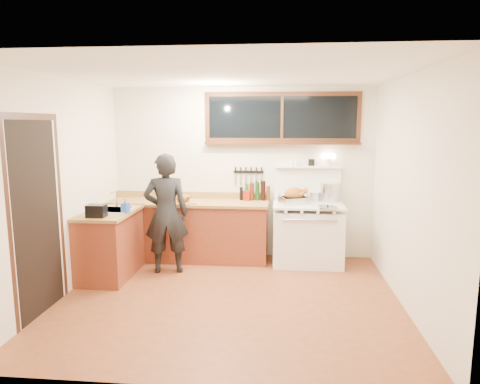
# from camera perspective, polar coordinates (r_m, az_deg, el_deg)

# --- Properties ---
(ground_plane) EXTENTS (4.00, 3.50, 0.02)m
(ground_plane) POSITION_cam_1_polar(r_m,az_deg,el_deg) (5.25, -1.45, -14.10)
(ground_plane) COLOR brown
(room_shell) EXTENTS (4.10, 3.60, 2.65)m
(room_shell) POSITION_cam_1_polar(r_m,az_deg,el_deg) (4.84, -1.53, 4.25)
(room_shell) COLOR silver
(room_shell) RESTS_ON ground
(counter_back) EXTENTS (2.44, 0.64, 1.00)m
(counter_back) POSITION_cam_1_polar(r_m,az_deg,el_deg) (6.59, -6.92, -5.03)
(counter_back) COLOR maroon
(counter_back) RESTS_ON ground
(counter_left) EXTENTS (0.64, 1.09, 0.90)m
(counter_left) POSITION_cam_1_polar(r_m,az_deg,el_deg) (6.09, -16.94, -6.59)
(counter_left) COLOR maroon
(counter_left) RESTS_ON ground
(sink_unit) EXTENTS (0.50, 0.45, 0.37)m
(sink_unit) POSITION_cam_1_polar(r_m,az_deg,el_deg) (6.06, -16.67, -2.81)
(sink_unit) COLOR white
(sink_unit) RESTS_ON counter_left
(vintage_stove) EXTENTS (1.02, 0.74, 1.61)m
(vintage_stove) POSITION_cam_1_polar(r_m,az_deg,el_deg) (6.42, 9.00, -5.34)
(vintage_stove) COLOR white
(vintage_stove) RESTS_ON ground
(back_window) EXTENTS (2.32, 0.13, 0.77)m
(back_window) POSITION_cam_1_polar(r_m,az_deg,el_deg) (6.51, 5.61, 9.13)
(back_window) COLOR black
(back_window) RESTS_ON room_shell
(left_doorway) EXTENTS (0.02, 1.04, 2.17)m
(left_doorway) POSITION_cam_1_polar(r_m,az_deg,el_deg) (5.05, -25.37, -2.90)
(left_doorway) COLOR black
(left_doorway) RESTS_ON ground
(knife_strip) EXTENTS (0.46, 0.03, 0.28)m
(knife_strip) POSITION_cam_1_polar(r_m,az_deg,el_deg) (6.58, 1.15, 2.59)
(knife_strip) COLOR black
(knife_strip) RESTS_ON room_shell
(man) EXTENTS (0.67, 0.51, 1.67)m
(man) POSITION_cam_1_polar(r_m,az_deg,el_deg) (5.98, -9.81, -2.85)
(man) COLOR black
(man) RESTS_ON ground
(soap_bottle) EXTENTS (0.10, 0.10, 0.19)m
(soap_bottle) POSITION_cam_1_polar(r_m,az_deg,el_deg) (5.79, -15.04, -1.79)
(soap_bottle) COLOR blue
(soap_bottle) RESTS_ON counter_left
(toaster) EXTENTS (0.23, 0.16, 0.16)m
(toaster) POSITION_cam_1_polar(r_m,az_deg,el_deg) (5.64, -18.59, -2.41)
(toaster) COLOR black
(toaster) RESTS_ON counter_left
(cutting_board) EXTENTS (0.44, 0.38, 0.14)m
(cutting_board) POSITION_cam_1_polar(r_m,az_deg,el_deg) (6.32, -7.57, -1.04)
(cutting_board) COLOR olive
(cutting_board) RESTS_ON counter_back
(roast_turkey) EXTENTS (0.47, 0.42, 0.24)m
(roast_turkey) POSITION_cam_1_polar(r_m,az_deg,el_deg) (6.29, 7.29, -0.65)
(roast_turkey) COLOR silver
(roast_turkey) RESTS_ON vintage_stove
(stockpot) EXTENTS (0.35, 0.35, 0.28)m
(stockpot) POSITION_cam_1_polar(r_m,az_deg,el_deg) (6.56, 11.87, -0.01)
(stockpot) COLOR silver
(stockpot) RESTS_ON vintage_stove
(saucepan) EXTENTS (0.22, 0.31, 0.13)m
(saucepan) POSITION_cam_1_polar(r_m,az_deg,el_deg) (6.57, 9.89, -0.58)
(saucepan) COLOR silver
(saucepan) RESTS_ON vintage_stove
(pot_lid) EXTENTS (0.31, 0.31, 0.04)m
(pot_lid) POSITION_cam_1_polar(r_m,az_deg,el_deg) (6.05, 11.60, -2.00)
(pot_lid) COLOR silver
(pot_lid) RESTS_ON vintage_stove
(coffee_tin) EXTENTS (0.12, 0.10, 0.15)m
(coffee_tin) POSITION_cam_1_polar(r_m,az_deg,el_deg) (6.50, 0.91, -0.46)
(coffee_tin) COLOR maroon
(coffee_tin) RESTS_ON counter_back
(pitcher) EXTENTS (0.10, 0.10, 0.16)m
(pitcher) POSITION_cam_1_polar(r_m,az_deg,el_deg) (6.59, 0.36, -0.31)
(pitcher) COLOR white
(pitcher) RESTS_ON counter_back
(bottle_cluster) EXTENTS (0.47, 0.07, 0.30)m
(bottle_cluster) POSITION_cam_1_polar(r_m,az_deg,el_deg) (6.51, 2.13, 0.04)
(bottle_cluster) COLOR black
(bottle_cluster) RESTS_ON counter_back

